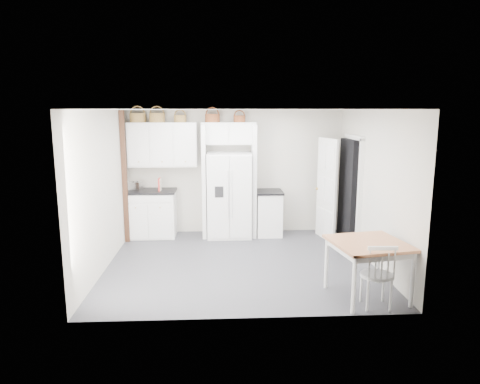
{
  "coord_description": "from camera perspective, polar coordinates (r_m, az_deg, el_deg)",
  "views": [
    {
      "loc": [
        -0.36,
        -7.0,
        2.58
      ],
      "look_at": [
        0.01,
        0.4,
        1.17
      ],
      "focal_mm": 32.0,
      "sensor_mm": 36.0,
      "label": 1
    }
  ],
  "objects": [
    {
      "name": "base_cab_left",
      "position": [
        9.07,
        -11.8,
        -2.92
      ],
      "size": [
        1.01,
        0.64,
        0.94
      ],
      "primitive_type": "cube",
      "color": "white",
      "rests_on": "floor"
    },
    {
      "name": "wall_left",
      "position": [
        7.37,
        -17.7,
        0.25
      ],
      "size": [
        0.0,
        4.0,
        4.0
      ],
      "primitive_type": "plane",
      "rotation": [
        1.57,
        0.0,
        1.57
      ],
      "color": "beige",
      "rests_on": "floor"
    },
    {
      "name": "fridge_panel_left",
      "position": [
        8.83,
        -4.79,
        1.41
      ],
      "size": [
        0.08,
        0.6,
        2.3
      ],
      "primitive_type": "cube",
      "color": "white",
      "rests_on": "floor"
    },
    {
      "name": "counter_right",
      "position": [
        8.92,
        3.89,
        0.04
      ],
      "size": [
        0.55,
        0.66,
        0.04
      ],
      "primitive_type": "cube",
      "color": "black",
      "rests_on": "base_cab_right"
    },
    {
      "name": "base_cab_right",
      "position": [
        9.02,
        3.85,
        -2.9
      ],
      "size": [
        0.51,
        0.61,
        0.9
      ],
      "primitive_type": "cube",
      "color": "white",
      "rests_on": "floor"
    },
    {
      "name": "basket_bridge_b",
      "position": [
        8.85,
        -0.08,
        9.73
      ],
      "size": [
        0.24,
        0.24,
        0.14
      ],
      "primitive_type": "cylinder",
      "color": "brown",
      "rests_on": "bridge_cabinet"
    },
    {
      "name": "bridge_cabinet",
      "position": [
        8.85,
        -1.53,
        7.82
      ],
      "size": [
        1.12,
        0.34,
        0.45
      ],
      "primitive_type": "cube",
      "color": "white",
      "rests_on": "wall_back"
    },
    {
      "name": "toaster",
      "position": [
        8.95,
        -13.77,
        0.75
      ],
      "size": [
        0.29,
        0.23,
        0.18
      ],
      "primitive_type": "cube",
      "rotation": [
        0.0,
        0.0,
        -0.35
      ],
      "color": "silver",
      "rests_on": "counter_left"
    },
    {
      "name": "basket_upper_c",
      "position": [
        8.87,
        -7.99,
        9.65
      ],
      "size": [
        0.25,
        0.25,
        0.14
      ],
      "primitive_type": "cylinder",
      "color": "brown",
      "rests_on": "upper_cabinet"
    },
    {
      "name": "trim_post",
      "position": [
        8.65,
        -15.13,
        1.89
      ],
      "size": [
        0.09,
        0.09,
        2.6
      ],
      "primitive_type": "cube",
      "color": "#422514",
      "rests_on": "floor"
    },
    {
      "name": "counter_left",
      "position": [
        8.97,
        -11.92,
        0.12
      ],
      "size": [
        1.06,
        0.68,
        0.04
      ],
      "primitive_type": "cube",
      "color": "black",
      "rests_on": "base_cab_left"
    },
    {
      "name": "wall_back",
      "position": [
        9.1,
        -0.58,
        2.69
      ],
      "size": [
        4.5,
        0.0,
        4.5
      ],
      "primitive_type": "plane",
      "rotation": [
        1.57,
        0.0,
        0.0
      ],
      "color": "beige",
      "rests_on": "floor"
    },
    {
      "name": "ceiling",
      "position": [
        7.01,
        0.06,
        10.94
      ],
      "size": [
        4.5,
        4.5,
        0.0
      ],
      "primitive_type": "plane",
      "color": "white",
      "rests_on": "wall_back"
    },
    {
      "name": "door_slab",
      "position": [
        8.75,
        11.46,
        0.32
      ],
      "size": [
        0.21,
        0.79,
        2.05
      ],
      "primitive_type": "cube",
      "rotation": [
        0.0,
        0.0,
        -1.36
      ],
      "color": "white",
      "rests_on": "floor"
    },
    {
      "name": "floor",
      "position": [
        7.47,
        0.06,
        -9.43
      ],
      "size": [
        4.5,
        4.5,
        0.0
      ],
      "primitive_type": "plane",
      "color": "#3C3D41",
      "rests_on": "ground"
    },
    {
      "name": "basket_upper_b",
      "position": [
        8.92,
        -11.0,
        9.7
      ],
      "size": [
        0.31,
        0.31,
        0.19
      ],
      "primitive_type": "cylinder",
      "color": "brown",
      "rests_on": "upper_cabinet"
    },
    {
      "name": "dining_table",
      "position": [
        6.31,
        16.62,
        -9.89
      ],
      "size": [
        1.12,
        1.12,
        0.8
      ],
      "primitive_type": "cube",
      "rotation": [
        0.0,
        0.0,
        0.17
      ],
      "color": "#A06846",
      "rests_on": "floor"
    },
    {
      "name": "basket_upper_a",
      "position": [
        8.98,
        -13.48,
        9.6
      ],
      "size": [
        0.32,
        0.32,
        0.18
      ],
      "primitive_type": "cylinder",
      "color": "brown",
      "rests_on": "upper_cabinet"
    },
    {
      "name": "wall_right",
      "position": [
        7.58,
        17.3,
        0.56
      ],
      "size": [
        0.0,
        4.0,
        4.0
      ],
      "primitive_type": "plane",
      "rotation": [
        1.57,
        0.0,
        -1.57
      ],
      "color": "beige",
      "rests_on": "floor"
    },
    {
      "name": "refrigerator",
      "position": [
        8.82,
        -1.46,
        -0.4
      ],
      "size": [
        0.9,
        0.72,
        1.74
      ],
      "primitive_type": "cube",
      "color": "white",
      "rests_on": "floor"
    },
    {
      "name": "windsor_chair",
      "position": [
        6.04,
        17.75,
        -10.52
      ],
      "size": [
        0.45,
        0.41,
        0.88
      ],
      "primitive_type": "cube",
      "rotation": [
        0.0,
        0.0,
        -0.05
      ],
      "color": "white",
      "rests_on": "floor"
    },
    {
      "name": "doorway_void",
      "position": [
        8.53,
        14.35,
        -0.07
      ],
      "size": [
        0.18,
        0.85,
        2.05
      ],
      "primitive_type": "cube",
      "color": "black",
      "rests_on": "floor"
    },
    {
      "name": "cookbook_red",
      "position": [
        8.83,
        -10.67,
        1.0
      ],
      "size": [
        0.04,
        0.17,
        0.26
      ],
      "primitive_type": "cube",
      "rotation": [
        0.0,
        0.0,
        -0.03
      ],
      "color": "red",
      "rests_on": "counter_left"
    },
    {
      "name": "basket_bridge_a",
      "position": [
        8.84,
        -3.7,
        9.8
      ],
      "size": [
        0.3,
        0.3,
        0.17
      ],
      "primitive_type": "cylinder",
      "color": "brown",
      "rests_on": "bridge_cabinet"
    },
    {
      "name": "upper_cabinet",
      "position": [
        8.93,
        -10.26,
        6.24
      ],
      "size": [
        1.4,
        0.34,
        0.9
      ],
      "primitive_type": "cube",
      "color": "white",
      "rests_on": "wall_back"
    },
    {
      "name": "cookbook_cream",
      "position": [
        8.83,
        -10.65,
        0.98
      ],
      "size": [
        0.05,
        0.17,
        0.25
      ],
      "primitive_type": "cube",
      "rotation": [
        0.0,
        0.0,
        -0.05
      ],
      "color": "beige",
      "rests_on": "counter_left"
    },
    {
      "name": "fridge_panel_right",
      "position": [
        8.85,
        1.83,
        1.47
      ],
      "size": [
        0.08,
        0.6,
        2.3
      ],
      "primitive_type": "cube",
      "color": "white",
      "rests_on": "floor"
    }
  ]
}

